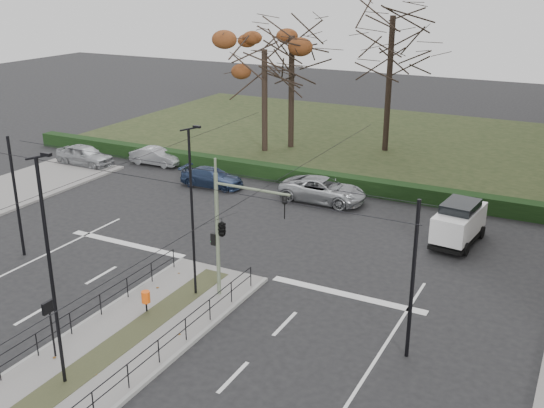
{
  "coord_description": "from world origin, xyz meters",
  "views": [
    {
      "loc": [
        14.36,
        -17.77,
        12.94
      ],
      "look_at": [
        1.38,
        7.31,
        2.78
      ],
      "focal_mm": 42.0,
      "sensor_mm": 36.0,
      "label": 1
    }
  ],
  "objects_px": {
    "parked_car_second": "(156,156)",
    "rust_tree": "(264,50)",
    "litter_bin": "(146,297)",
    "parked_car_fourth": "(323,190)",
    "bare_tree_near": "(292,44)",
    "info_panel": "(50,313)",
    "parked_car_third": "(212,177)",
    "bare_tree_center": "(392,26)",
    "traffic_light": "(224,227)",
    "streetlamp_median_far": "(192,212)",
    "white_van": "(459,222)",
    "streetlamp_median_near": "(51,272)",
    "parked_car_first": "(85,155)"
  },
  "relations": [
    {
      "from": "info_panel",
      "to": "parked_car_third",
      "type": "distance_m",
      "value": 20.24
    },
    {
      "from": "parked_car_fourth",
      "to": "parked_car_third",
      "type": "bearing_deg",
      "value": 94.77
    },
    {
      "from": "info_panel",
      "to": "parked_car_second",
      "type": "distance_m",
      "value": 24.93
    },
    {
      "from": "parked_car_third",
      "to": "rust_tree",
      "type": "distance_m",
      "value": 11.81
    },
    {
      "from": "streetlamp_median_near",
      "to": "rust_tree",
      "type": "height_order",
      "value": "rust_tree"
    },
    {
      "from": "streetlamp_median_far",
      "to": "parked_car_second",
      "type": "relative_size",
      "value": 1.93
    },
    {
      "from": "litter_bin",
      "to": "streetlamp_median_near",
      "type": "xyz_separation_m",
      "value": [
        0.53,
        -5.05,
        3.41
      ]
    },
    {
      "from": "parked_car_fourth",
      "to": "rust_tree",
      "type": "bearing_deg",
      "value": 44.71
    },
    {
      "from": "streetlamp_median_near",
      "to": "parked_car_fourth",
      "type": "xyz_separation_m",
      "value": [
        0.41,
        21.0,
        -3.46
      ]
    },
    {
      "from": "parked_car_fourth",
      "to": "streetlamp_median_near",
      "type": "bearing_deg",
      "value": 178.91
    },
    {
      "from": "parked_car_first",
      "to": "bare_tree_center",
      "type": "bearing_deg",
      "value": -51.49
    },
    {
      "from": "parked_car_first",
      "to": "rust_tree",
      "type": "distance_m",
      "value": 15.23
    },
    {
      "from": "info_panel",
      "to": "parked_car_fourth",
      "type": "relative_size",
      "value": 0.42
    },
    {
      "from": "parked_car_third",
      "to": "bare_tree_center",
      "type": "relative_size",
      "value": 0.31
    },
    {
      "from": "parked_car_fourth",
      "to": "rust_tree",
      "type": "height_order",
      "value": "rust_tree"
    },
    {
      "from": "streetlamp_median_near",
      "to": "bare_tree_center",
      "type": "distance_m",
      "value": 34.46
    },
    {
      "from": "info_panel",
      "to": "parked_car_first",
      "type": "height_order",
      "value": "info_panel"
    },
    {
      "from": "litter_bin",
      "to": "bare_tree_center",
      "type": "distance_m",
      "value": 30.28
    },
    {
      "from": "parked_car_third",
      "to": "traffic_light",
      "type": "bearing_deg",
      "value": -148.72
    },
    {
      "from": "white_van",
      "to": "bare_tree_center",
      "type": "xyz_separation_m",
      "value": [
        -8.93,
        15.78,
        8.31
      ]
    },
    {
      "from": "litter_bin",
      "to": "bare_tree_center",
      "type": "height_order",
      "value": "bare_tree_center"
    },
    {
      "from": "streetlamp_median_near",
      "to": "parked_car_fourth",
      "type": "distance_m",
      "value": 21.28
    },
    {
      "from": "litter_bin",
      "to": "parked_car_third",
      "type": "relative_size",
      "value": 0.21
    },
    {
      "from": "litter_bin",
      "to": "traffic_light",
      "type": "bearing_deg",
      "value": 51.95
    },
    {
      "from": "white_van",
      "to": "bare_tree_center",
      "type": "distance_m",
      "value": 19.95
    },
    {
      "from": "litter_bin",
      "to": "parked_car_fourth",
      "type": "relative_size",
      "value": 0.17
    },
    {
      "from": "parked_car_second",
      "to": "rust_tree",
      "type": "height_order",
      "value": "rust_tree"
    },
    {
      "from": "parked_car_third",
      "to": "parked_car_fourth",
      "type": "distance_m",
      "value": 7.57
    },
    {
      "from": "streetlamp_median_far",
      "to": "parked_car_second",
      "type": "height_order",
      "value": "streetlamp_median_far"
    },
    {
      "from": "parked_car_third",
      "to": "bare_tree_center",
      "type": "height_order",
      "value": "bare_tree_center"
    },
    {
      "from": "litter_bin",
      "to": "parked_car_second",
      "type": "height_order",
      "value": "parked_car_second"
    },
    {
      "from": "parked_car_second",
      "to": "rust_tree",
      "type": "bearing_deg",
      "value": -40.3
    },
    {
      "from": "streetlamp_median_far",
      "to": "bare_tree_center",
      "type": "xyz_separation_m",
      "value": [
        -0.25,
        26.78,
        5.6
      ]
    },
    {
      "from": "info_panel",
      "to": "parked_car_fourth",
      "type": "bearing_deg",
      "value": 84.73
    },
    {
      "from": "info_panel",
      "to": "bare_tree_center",
      "type": "distance_m",
      "value": 33.96
    },
    {
      "from": "info_panel",
      "to": "bare_tree_near",
      "type": "relative_size",
      "value": 0.19
    },
    {
      "from": "streetlamp_median_far",
      "to": "white_van",
      "type": "bearing_deg",
      "value": 51.71
    },
    {
      "from": "traffic_light",
      "to": "litter_bin",
      "type": "relative_size",
      "value": 5.97
    },
    {
      "from": "info_panel",
      "to": "white_van",
      "type": "xyz_separation_m",
      "value": [
        10.49,
        17.28,
        -0.7
      ]
    },
    {
      "from": "streetlamp_median_near",
      "to": "parked_car_second",
      "type": "distance_m",
      "value": 26.71
    },
    {
      "from": "parked_car_third",
      "to": "rust_tree",
      "type": "xyz_separation_m",
      "value": [
        -1.06,
        9.32,
        7.17
      ]
    },
    {
      "from": "litter_bin",
      "to": "bare_tree_near",
      "type": "distance_m",
      "value": 28.32
    },
    {
      "from": "parked_car_first",
      "to": "parked_car_fourth",
      "type": "xyz_separation_m",
      "value": [
        18.33,
        0.68,
        -0.03
      ]
    },
    {
      "from": "traffic_light",
      "to": "bare_tree_center",
      "type": "height_order",
      "value": "bare_tree_center"
    },
    {
      "from": "rust_tree",
      "to": "bare_tree_near",
      "type": "bearing_deg",
      "value": 56.51
    },
    {
      "from": "info_panel",
      "to": "traffic_light",
      "type": "bearing_deg",
      "value": 65.93
    },
    {
      "from": "traffic_light",
      "to": "info_panel",
      "type": "relative_size",
      "value": 2.44
    },
    {
      "from": "parked_car_third",
      "to": "bare_tree_near",
      "type": "bearing_deg",
      "value": -4.5
    },
    {
      "from": "streetlamp_median_near",
      "to": "white_van",
      "type": "relative_size",
      "value": 1.89
    },
    {
      "from": "streetlamp_median_far",
      "to": "rust_tree",
      "type": "height_order",
      "value": "rust_tree"
    }
  ]
}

